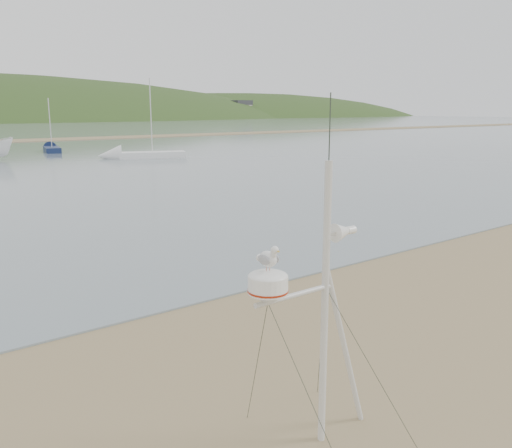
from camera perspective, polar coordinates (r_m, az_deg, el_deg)
mast_rig at (r=6.89m, az=7.03°, el=-14.64°), size 1.91×2.04×4.31m
sailboat_blue_far at (r=57.70m, az=-20.79°, el=7.44°), size 2.51×5.67×5.53m
sailboat_white_near at (r=47.46m, az=-13.23°, el=7.08°), size 7.45×4.36×7.26m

